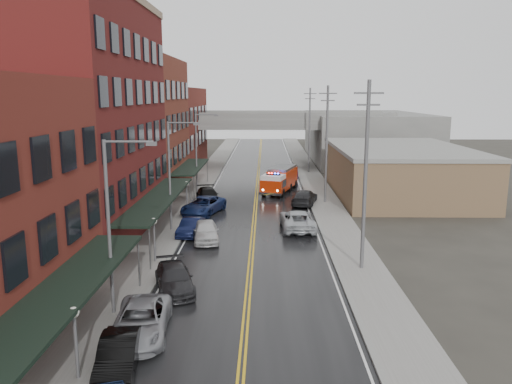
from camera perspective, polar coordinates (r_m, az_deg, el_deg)
name	(u,v)px	position (r m, az deg, el deg)	size (l,w,h in m)	color
road	(255,214)	(47.10, -0.13, -2.54)	(11.00, 160.00, 0.02)	black
sidewalk_left	(178,213)	(47.79, -8.93, -2.39)	(3.00, 160.00, 0.15)	slate
sidewalk_right	(332,214)	(47.50, 8.71, -2.47)	(3.00, 160.00, 0.15)	slate
curb_left	(195,213)	(47.53, -6.96, -2.41)	(0.30, 160.00, 0.15)	gray
curb_right	(315,214)	(47.31, 6.73, -2.47)	(0.30, 160.00, 0.15)	gray
brick_building_b	(82,122)	(41.34, -19.28, 7.55)	(9.00, 20.00, 18.00)	#501515
brick_building_c	(139,127)	(58.14, -13.25, 7.25)	(9.00, 15.00, 15.00)	brown
brick_building_far	(169,129)	(75.29, -9.94, 7.06)	(9.00, 20.00, 12.00)	maroon
tan_building	(399,172)	(58.40, 15.98, 2.19)	(14.00, 22.00, 5.00)	brown
right_far_block	(365,137)	(87.73, 12.32, 6.21)	(18.00, 30.00, 8.00)	slate
awning_0	(66,290)	(22.98, -20.93, -10.42)	(2.60, 16.00, 3.09)	black
awning_1	(159,198)	(40.49, -11.00, -0.69)	(2.60, 18.00, 3.09)	black
awning_2	(191,167)	(57.47, -7.41, 2.88)	(2.60, 13.00, 3.09)	black
globe_lamp_0	(75,327)	(21.15, -20.02, -14.26)	(0.44, 0.44, 3.12)	#59595B
globe_lamp_1	(154,230)	(33.77, -11.58, -4.26)	(0.44, 0.44, 3.12)	#59595B
globe_lamp_2	(187,190)	(47.17, -7.93, 0.24)	(0.44, 0.44, 3.12)	#59595B
street_lamp_0	(113,217)	(25.61, -16.01, -2.76)	(2.64, 0.22, 9.00)	#59595B
street_lamp_1	(172,169)	(40.89, -9.53, 2.61)	(2.64, 0.22, 9.00)	#59595B
street_lamp_2	(198,148)	(56.57, -6.60, 5.02)	(2.64, 0.22, 9.00)	#59595B
utility_pole_0	(365,173)	(31.76, 12.40, 2.11)	(1.80, 0.24, 12.00)	#59595B
utility_pole_1	(327,142)	(51.37, 8.07, 5.62)	(1.80, 0.24, 12.00)	#59595B
utility_pole_2	(309,129)	(71.20, 6.13, 7.18)	(1.80, 0.24, 12.00)	#59595B
overpass	(259,128)	(77.93, 0.35, 7.34)	(40.00, 10.00, 7.50)	slate
fire_truck	(279,179)	(57.38, 2.70, 1.47)	(4.74, 8.04, 2.80)	#BB2808
parked_car_left_1	(118,355)	(22.06, -15.45, -17.53)	(1.50, 4.31, 1.42)	black
parked_car_left_2	(141,321)	(24.62, -13.01, -14.15)	(2.48, 5.39, 1.50)	gray
parked_car_left_3	(174,279)	(29.46, -9.32, -9.76)	(1.99, 4.90, 1.42)	black
parked_car_left_4	(206,231)	(38.65, -5.76, -4.46)	(1.87, 4.64, 1.58)	silver
parked_car_left_5	(191,227)	(40.39, -7.47, -3.97)	(1.44, 4.13, 1.36)	black
parked_car_left_6	(203,205)	(47.34, -6.03, -1.54)	(2.67, 5.79, 1.61)	#15224F
parked_car_left_7	(208,196)	(51.95, -5.55, -0.42)	(2.18, 5.36, 1.56)	black
parked_car_right_0	(297,220)	(41.81, 4.75, -3.20)	(2.70, 5.86, 1.63)	#B4B8BC
parked_car_right_1	(305,197)	(51.18, 5.57, -0.61)	(2.15, 5.28, 1.53)	#232326
parked_car_right_2	(286,179)	(62.60, 3.46, 1.49)	(1.60, 3.98, 1.35)	white
parked_car_right_3	(291,172)	(67.41, 4.05, 2.24)	(1.59, 4.56, 1.50)	black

